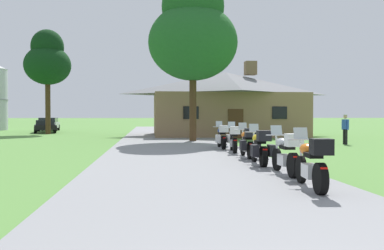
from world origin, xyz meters
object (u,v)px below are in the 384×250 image
(motorcycle_yellow_third_in_row, at_px, (260,148))
(motorcycle_orange_fourth_in_row, at_px, (248,143))
(motorcycle_silver_second_in_row, at_px, (286,154))
(motorcycle_silver_fifth_in_row, at_px, (234,139))
(bystander_blue_shirt_near_lodge, at_px, (345,128))
(parked_silver_suv_far_left, at_px, (49,124))
(tree_left_far, at_px, (48,60))
(tree_by_lodge_front, at_px, (193,32))
(parked_black_sedan_far_left, at_px, (45,126))
(motorcycle_orange_nearest_to_camera, at_px, (312,163))
(motorcycle_blue_farthest_in_row, at_px, (222,137))

(motorcycle_yellow_third_in_row, distance_m, motorcycle_orange_fourth_in_row, 2.30)
(motorcycle_silver_second_in_row, distance_m, motorcycle_orange_fourth_in_row, 4.47)
(motorcycle_silver_fifth_in_row, relative_size, bystander_blue_shirt_near_lodge, 1.24)
(motorcycle_silver_second_in_row, bearing_deg, parked_silver_suv_far_left, 113.10)
(parked_silver_suv_far_left, bearing_deg, bystander_blue_shirt_near_lodge, -53.37)
(motorcycle_silver_second_in_row, height_order, tree_left_far, tree_left_far)
(motorcycle_yellow_third_in_row, bearing_deg, motorcycle_silver_fifth_in_row, 91.55)
(tree_left_far, bearing_deg, tree_by_lodge_front, -45.88)
(tree_by_lodge_front, relative_size, parked_black_sedan_far_left, 2.31)
(motorcycle_orange_fourth_in_row, height_order, tree_by_lodge_front, tree_by_lodge_front)
(motorcycle_silver_second_in_row, height_order, parked_black_sedan_far_left, motorcycle_silver_second_in_row)
(motorcycle_yellow_third_in_row, bearing_deg, motorcycle_orange_fourth_in_row, 89.24)
(motorcycle_orange_nearest_to_camera, relative_size, tree_left_far, 0.23)
(motorcycle_blue_farthest_in_row, xyz_separation_m, bystander_blue_shirt_near_lodge, (7.56, 2.97, 0.34))
(motorcycle_orange_nearest_to_camera, relative_size, motorcycle_blue_farthest_in_row, 1.00)
(tree_by_lodge_front, height_order, tree_left_far, tree_by_lodge_front)
(parked_black_sedan_far_left, bearing_deg, parked_silver_suv_far_left, 85.83)
(motorcycle_blue_farthest_in_row, distance_m, bystander_blue_shirt_near_lodge, 8.13)
(motorcycle_silver_fifth_in_row, height_order, tree_left_far, tree_left_far)
(tree_by_lodge_front, height_order, parked_silver_suv_far_left, tree_by_lodge_front)
(motorcycle_silver_fifth_in_row, distance_m, tree_by_lodge_front, 10.24)
(motorcycle_orange_nearest_to_camera, bearing_deg, motorcycle_yellow_third_in_row, 94.71)
(tree_left_far, bearing_deg, motorcycle_yellow_third_in_row, -63.48)
(motorcycle_silver_second_in_row, height_order, bystander_blue_shirt_near_lodge, bystander_blue_shirt_near_lodge)
(tree_by_lodge_front, bearing_deg, motorcycle_yellow_third_in_row, -86.35)
(motorcycle_orange_nearest_to_camera, distance_m, motorcycle_yellow_third_in_row, 4.39)
(parked_silver_suv_far_left, bearing_deg, motorcycle_yellow_third_in_row, -73.15)
(motorcycle_silver_second_in_row, xyz_separation_m, motorcycle_orange_fourth_in_row, (0.02, 4.47, -0.01))
(motorcycle_orange_nearest_to_camera, xyz_separation_m, parked_silver_suv_far_left, (-14.12, 37.13, 0.16))
(motorcycle_blue_farthest_in_row, xyz_separation_m, tree_by_lodge_front, (-0.76, 6.21, 6.19))
(motorcycle_orange_nearest_to_camera, xyz_separation_m, bystander_blue_shirt_near_lodge, (7.54, 14.04, 0.33))
(tree_left_far, bearing_deg, parked_black_sedan_far_left, 108.25)
(bystander_blue_shirt_near_lodge, distance_m, tree_left_far, 25.59)
(motorcycle_blue_farthest_in_row, height_order, tree_by_lodge_front, tree_by_lodge_front)
(motorcycle_silver_fifth_in_row, distance_m, tree_left_far, 24.31)
(motorcycle_yellow_third_in_row, relative_size, motorcycle_blue_farthest_in_row, 1.00)
(parked_silver_suv_far_left, bearing_deg, motorcycle_blue_farthest_in_row, -68.12)
(motorcycle_silver_fifth_in_row, relative_size, tree_by_lodge_front, 0.20)
(motorcycle_orange_nearest_to_camera, height_order, tree_left_far, tree_left_far)
(motorcycle_blue_farthest_in_row, bearing_deg, parked_black_sedan_far_left, 123.58)
(bystander_blue_shirt_near_lodge, bearing_deg, tree_by_lodge_front, 57.42)
(motorcycle_orange_fourth_in_row, relative_size, motorcycle_blue_farthest_in_row, 1.00)
(tree_by_lodge_front, xyz_separation_m, tree_left_far, (-11.56, 11.92, -0.33))
(motorcycle_silver_second_in_row, distance_m, parked_silver_suv_far_left, 37.72)
(motorcycle_yellow_third_in_row, relative_size, parked_black_sedan_far_left, 0.46)
(motorcycle_silver_fifth_in_row, relative_size, parked_black_sedan_far_left, 0.46)
(motorcycle_orange_nearest_to_camera, relative_size, motorcycle_orange_fourth_in_row, 1.00)
(parked_black_sedan_far_left, bearing_deg, motorcycle_orange_fourth_in_row, -75.71)
(motorcycle_orange_fourth_in_row, height_order, parked_silver_suv_far_left, parked_silver_suv_far_left)
(parked_silver_suv_far_left, bearing_deg, tree_left_far, -83.83)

